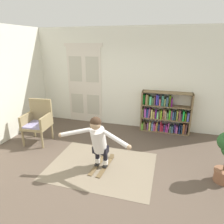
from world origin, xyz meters
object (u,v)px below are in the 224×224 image
bookshelf (164,114)px  skis_pair (102,164)px  wicker_chair (38,120)px  person_skier (98,139)px

bookshelf → skis_pair: bookshelf is taller
bookshelf → wicker_chair: bookshelf is taller
skis_pair → person_skier: size_ratio=0.57×
person_skier → bookshelf: bearing=63.3°
wicker_chair → person_skier: 2.07m
wicker_chair → person_skier: (1.92, -0.78, 0.11)m
wicker_chair → skis_pair: size_ratio=1.32×
wicker_chair → person_skier: bearing=-22.2°
wicker_chair → bookshelf: bearing=26.2°
bookshelf → wicker_chair: bearing=-153.8°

